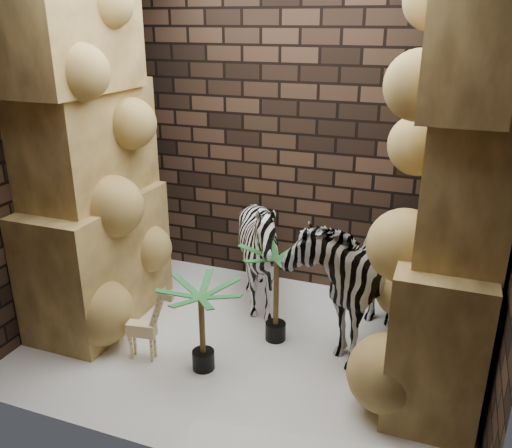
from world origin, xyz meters
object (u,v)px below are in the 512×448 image
at_px(zebra_left, 260,257).
at_px(palm_back, 202,328).
at_px(zebra_right, 355,260).
at_px(giraffe_toy, 141,321).
at_px(palm_front, 276,294).

distance_m(zebra_left, palm_back, 0.99).
xyz_separation_m(zebra_right, zebra_left, (-0.86, 0.14, -0.18)).
height_order(giraffe_toy, palm_front, palm_front).
bearing_deg(giraffe_toy, palm_front, 26.52).
relative_size(zebra_left, giraffe_toy, 1.76).
bearing_deg(zebra_right, palm_back, -129.11).
xyz_separation_m(giraffe_toy, palm_back, (0.50, 0.04, 0.03)).
bearing_deg(zebra_left, zebra_right, 6.99).
height_order(zebra_right, palm_back, zebra_right).
relative_size(zebra_right, zebra_left, 1.21).
height_order(zebra_right, zebra_left, zebra_right).
relative_size(palm_front, palm_back, 1.17).
bearing_deg(palm_front, zebra_left, 125.51).
bearing_deg(zebra_left, giraffe_toy, -104.23).
distance_m(zebra_right, palm_front, 0.69).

